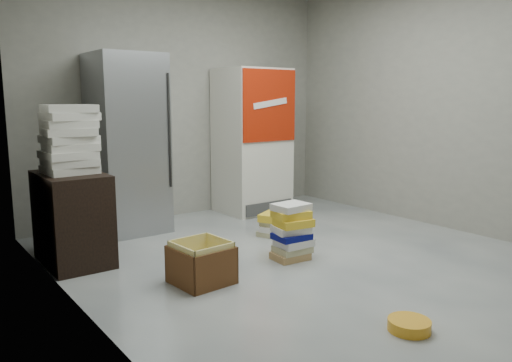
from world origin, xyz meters
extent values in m
plane|color=#B4B4B0|center=(0.00, 0.00, 0.00)|extent=(5.00, 5.00, 0.00)
cube|color=gray|center=(0.00, 2.50, 1.40)|extent=(4.00, 0.04, 2.80)
cube|color=gray|center=(-2.00, 0.00, 1.40)|extent=(0.04, 5.00, 2.80)
cube|color=gray|center=(2.00, 0.00, 1.40)|extent=(0.04, 5.00, 2.80)
cube|color=#A8AAB0|center=(-0.90, 2.13, 0.95)|extent=(0.70, 0.70, 1.90)
cylinder|color=#333333|center=(-0.58, 1.77, 1.10)|extent=(0.02, 0.02, 1.19)
cube|color=silver|center=(0.75, 2.13, 0.90)|extent=(0.80, 0.70, 1.80)
cube|color=#A61C07|center=(0.75, 1.77, 1.35)|extent=(0.78, 0.02, 0.85)
cube|color=white|center=(0.75, 1.75, 1.38)|extent=(0.50, 0.01, 0.14)
cube|color=#3F3F3F|center=(0.75, 1.77, 0.10)|extent=(0.70, 0.02, 0.15)
cube|color=black|center=(-1.73, 1.40, 0.40)|extent=(0.50, 0.80, 0.80)
cube|color=silver|center=(-1.73, 1.41, 0.83)|extent=(0.42, 0.42, 0.06)
cube|color=silver|center=(-1.72, 1.40, 0.90)|extent=(0.40, 0.40, 0.06)
cube|color=silver|center=(-1.73, 1.39, 0.96)|extent=(0.42, 0.42, 0.06)
cube|color=silver|center=(-1.71, 1.40, 1.03)|extent=(0.41, 0.41, 0.06)
cube|color=silver|center=(-1.72, 1.41, 1.09)|extent=(0.42, 0.42, 0.06)
cube|color=silver|center=(-1.72, 1.39, 1.16)|extent=(0.43, 0.43, 0.06)
cube|color=silver|center=(-1.71, 1.39, 1.22)|extent=(0.41, 0.41, 0.06)
cube|color=silver|center=(-1.71, 1.39, 1.29)|extent=(0.42, 0.42, 0.06)
cube|color=silver|center=(-1.71, 1.39, 1.35)|extent=(0.42, 0.42, 0.06)
cube|color=#AA8451|center=(-0.14, 0.32, 0.03)|extent=(0.32, 0.27, 0.06)
cube|color=#BAB385|center=(-0.12, 0.32, 0.09)|extent=(0.32, 0.26, 0.06)
cube|color=silver|center=(-0.12, 0.31, 0.16)|extent=(0.31, 0.25, 0.07)
cube|color=#0A0E60|center=(-0.14, 0.31, 0.22)|extent=(0.32, 0.26, 0.06)
cube|color=silver|center=(-0.13, 0.33, 0.28)|extent=(0.35, 0.30, 0.06)
cube|color=yellow|center=(-0.12, 0.30, 0.34)|extent=(0.34, 0.28, 0.07)
cube|color=yellow|center=(-0.13, 0.34, 0.41)|extent=(0.35, 0.30, 0.07)
cube|color=silver|center=(-0.13, 0.33, 0.48)|extent=(0.32, 0.25, 0.06)
cube|color=#BAB385|center=(0.27, 1.04, 0.03)|extent=(0.43, 0.38, 0.05)
cube|color=silver|center=(0.28, 1.02, 0.08)|extent=(0.44, 0.40, 0.06)
cube|color=#BAB385|center=(0.30, 1.02, 0.14)|extent=(0.43, 0.38, 0.05)
cube|color=yellow|center=(0.27, 1.03, 0.20)|extent=(0.45, 0.41, 0.08)
cube|color=yellow|center=(-1.08, 0.30, 0.01)|extent=(0.42, 0.42, 0.01)
cube|color=brown|center=(-1.09, 0.50, 0.15)|extent=(0.41, 0.04, 0.30)
cube|color=brown|center=(-1.06, 0.10, 0.15)|extent=(0.41, 0.04, 0.30)
cube|color=brown|center=(-1.28, 0.28, 0.15)|extent=(0.04, 0.41, 0.30)
cube|color=brown|center=(-0.88, 0.32, 0.15)|extent=(0.04, 0.41, 0.30)
cube|color=yellow|center=(-1.09, 0.48, 0.17)|extent=(0.38, 0.04, 0.34)
cube|color=yellow|center=(-1.06, 0.12, 0.17)|extent=(0.38, 0.04, 0.34)
cube|color=yellow|center=(-1.26, 0.29, 0.17)|extent=(0.04, 0.38, 0.34)
cube|color=yellow|center=(-0.89, 0.31, 0.17)|extent=(0.04, 0.38, 0.34)
cylinder|color=#F3A422|center=(-0.46, -1.19, 0.04)|extent=(0.34, 0.34, 0.07)
camera|label=1|loc=(-2.97, -2.97, 1.44)|focal=35.00mm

